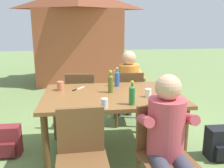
{
  "coord_description": "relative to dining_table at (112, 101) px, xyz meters",
  "views": [
    {
      "loc": [
        -0.34,
        -2.77,
        1.59
      ],
      "look_at": [
        0.0,
        0.0,
        0.89
      ],
      "focal_mm": 39.53,
      "sensor_mm": 36.0,
      "label": 1
    }
  ],
  "objects": [
    {
      "name": "table_knife",
      "position": [
        -0.4,
        0.26,
        0.09
      ],
      "size": [
        0.15,
        0.21,
        0.01
      ],
      "color": "silver",
      "rests_on": "dining_table"
    },
    {
      "name": "bottle_green",
      "position": [
        0.16,
        -0.41,
        0.19
      ],
      "size": [
        0.06,
        0.06,
        0.25
      ],
      "color": "#287A38",
      "rests_on": "dining_table"
    },
    {
      "name": "cup_glass",
      "position": [
        -0.13,
        -0.47,
        0.13
      ],
      "size": [
        0.07,
        0.07,
        0.09
      ],
      "primitive_type": "cylinder",
      "color": "silver",
      "rests_on": "dining_table"
    },
    {
      "name": "cup_terracotta",
      "position": [
        -0.62,
        0.23,
        0.14
      ],
      "size": [
        0.08,
        0.08,
        0.11
      ],
      "primitive_type": "cylinder",
      "color": "#BC6B47",
      "rests_on": "dining_table"
    },
    {
      "name": "person_in_white_shirt",
      "position": [
        0.36,
        -0.96,
        -0.03
      ],
      "size": [
        0.47,
        0.61,
        1.18
      ],
      "color": "#B7424C",
      "rests_on": "ground_plane"
    },
    {
      "name": "cup_steel",
      "position": [
        0.62,
        -0.33,
        0.14
      ],
      "size": [
        0.08,
        0.08,
        0.11
      ],
      "primitive_type": "cylinder",
      "color": "#B2B7BC",
      "rests_on": "dining_table"
    },
    {
      "name": "person_in_plaid_shirt",
      "position": [
        0.36,
        0.96,
        -0.03
      ],
      "size": [
        0.47,
        0.61,
        1.18
      ],
      "color": "orange",
      "rests_on": "ground_plane"
    },
    {
      "name": "bottle_olive",
      "position": [
        -0.01,
        0.06,
        0.2
      ],
      "size": [
        0.06,
        0.06,
        0.27
      ],
      "color": "#566623",
      "rests_on": "dining_table"
    },
    {
      "name": "chair_near_right",
      "position": [
        0.35,
        -0.85,
        -0.2
      ],
      "size": [
        0.48,
        0.48,
        0.87
      ],
      "color": "brown",
      "rests_on": "ground_plane"
    },
    {
      "name": "bottle_blue",
      "position": [
        0.11,
        0.35,
        0.19
      ],
      "size": [
        0.06,
        0.06,
        0.25
      ],
      "color": "#2D56A3",
      "rests_on": "dining_table"
    },
    {
      "name": "chair_near_left",
      "position": [
        -0.37,
        -0.85,
        -0.2
      ],
      "size": [
        0.46,
        0.46,
        0.87
      ],
      "color": "brown",
      "rests_on": "ground_plane"
    },
    {
      "name": "chair_far_right",
      "position": [
        0.36,
        0.85,
        -0.2
      ],
      "size": [
        0.47,
        0.47,
        0.87
      ],
      "color": "brown",
      "rests_on": "ground_plane"
    },
    {
      "name": "cup_white",
      "position": [
        0.39,
        -0.17,
        0.13
      ],
      "size": [
        0.07,
        0.07,
        0.1
      ],
      "primitive_type": "cylinder",
      "color": "white",
      "rests_on": "dining_table"
    },
    {
      "name": "dining_table",
      "position": [
        0.0,
        0.0,
        0.0
      ],
      "size": [
        1.61,
        1.1,
        0.77
      ],
      "color": "brown",
      "rests_on": "ground_plane"
    },
    {
      "name": "brick_kiosk",
      "position": [
        -0.39,
        4.02,
        0.62
      ],
      "size": [
        2.52,
        1.69,
        2.48
      ],
      "color": "#B25638",
      "rests_on": "ground_plane"
    },
    {
      "name": "backpack_by_far_side",
      "position": [
        1.26,
        -0.27,
        -0.5
      ],
      "size": [
        0.28,
        0.26,
        0.38
      ],
      "color": "black",
      "rests_on": "ground_plane"
    },
    {
      "name": "chair_far_left",
      "position": [
        -0.37,
        0.85,
        -0.2
      ],
      "size": [
        0.48,
        0.48,
        0.87
      ],
      "color": "brown",
      "rests_on": "ground_plane"
    },
    {
      "name": "backpack_by_near_side",
      "position": [
        -1.26,
        0.09,
        -0.5
      ],
      "size": [
        0.3,
        0.22,
        0.38
      ],
      "color": "maroon",
      "rests_on": "ground_plane"
    },
    {
      "name": "ground_plane",
      "position": [
        0.0,
        0.0,
        -0.69
      ],
      "size": [
        24.0,
        24.0,
        0.0
      ],
      "primitive_type": "plane",
      "color": "#6B844C"
    }
  ]
}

